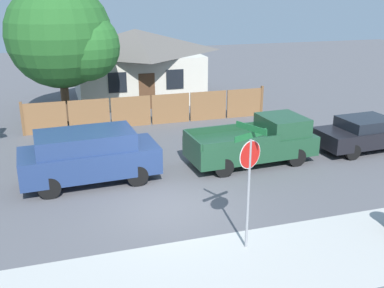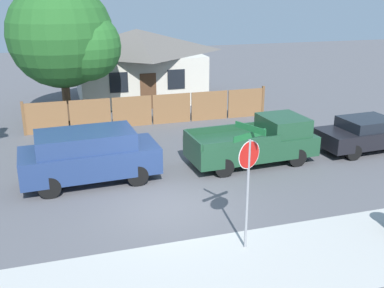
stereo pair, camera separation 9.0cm
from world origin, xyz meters
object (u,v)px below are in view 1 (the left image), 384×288
house (136,63)px  orange_pickup (256,142)px  stop_sign (250,166)px  parked_sedan (367,133)px  oak_tree (65,38)px  red_suv (89,155)px

house → orange_pickup: 12.65m
orange_pickup → stop_sign: stop_sign is taller
house → stop_sign: bearing=-91.8°
stop_sign → parked_sedan: bearing=12.2°
stop_sign → orange_pickup: bearing=40.1°
parked_sedan → stop_sign: bearing=-148.1°
oak_tree → red_suv: oak_tree is taller
parked_sedan → stop_sign: (-7.84, -5.46, 1.54)m
house → oak_tree: 6.61m
house → orange_pickup: house is taller
house → oak_tree: size_ratio=1.13×
oak_tree → orange_pickup: oak_tree is taller
red_suv → stop_sign: size_ratio=1.43×
house → orange_pickup: bearing=-79.6°
oak_tree → orange_pickup: (6.46, -7.69, -3.36)m
orange_pickup → parked_sedan: (5.02, -0.01, -0.11)m
oak_tree → stop_sign: bearing=-74.5°
house → parked_sedan: bearing=-59.5°
oak_tree → house: bearing=48.2°
parked_sedan → house: bearing=117.5°
house → oak_tree: oak_tree is taller
oak_tree → red_suv: bearing=-88.6°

